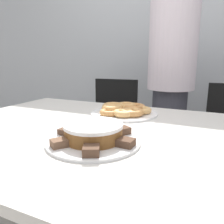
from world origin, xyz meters
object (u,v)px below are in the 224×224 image
Objects in this scene: office_chair_left at (111,133)px; plate_cake at (94,141)px; plate_donuts at (124,113)px; person_standing at (171,83)px; frosted_cake at (93,132)px.

office_chair_left is 2.72× the size of plate_cake.
plate_cake and plate_donuts have the same top height.
person_standing reaches higher than plate_donuts.
plate_donuts is at bearing -99.58° from person_standing.
plate_donuts is at bearing 97.13° from frosted_cake.
frosted_cake is (0.05, -0.43, 0.03)m from plate_donuts.
plate_cake is 0.93× the size of plate_donuts.
person_standing is 1.13m from plate_cake.
person_standing is 4.81× the size of plate_donuts.
office_chair_left is 1.20m from frosted_cake.
plate_cake is 0.03m from frosted_cake.
office_chair_left reaches higher than frosted_cake.
person_standing is at bearing 3.52° from office_chair_left.
plate_donuts is at bearing 97.13° from plate_cake.
office_chair_left is at bearing -171.32° from person_standing.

